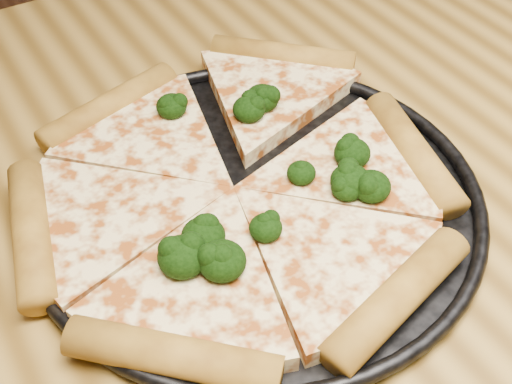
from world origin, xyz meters
TOP-DOWN VIEW (x-y plane):
  - dining_table at (0.00, 0.00)m, footprint 1.20×0.90m
  - pizza_pan at (-0.09, 0.05)m, footprint 0.35×0.35m
  - pizza at (-0.10, 0.06)m, footprint 0.37×0.37m
  - broccoli_florets at (-0.09, 0.04)m, footprint 0.20×0.20m

SIDE VIEW (x-z plane):
  - dining_table at x=0.00m, z-range 0.28..1.03m
  - pizza_pan at x=-0.09m, z-range 0.75..0.77m
  - pizza at x=-0.10m, z-range 0.75..0.78m
  - broccoli_florets at x=-0.09m, z-range 0.77..0.79m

